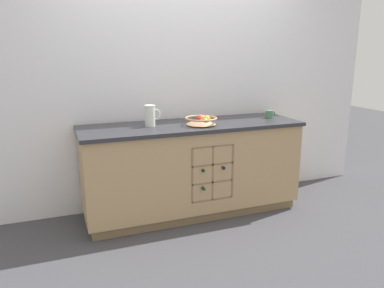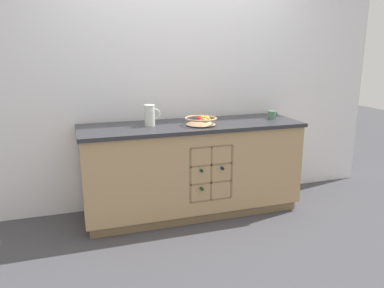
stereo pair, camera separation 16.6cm
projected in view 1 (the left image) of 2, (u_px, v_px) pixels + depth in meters
name	position (u px, v px, depth m)	size (l,w,h in m)	color
ground_plane	(192.00, 211.00, 3.76)	(14.00, 14.00, 0.00)	#424247
back_wall	(179.00, 80.00, 3.78)	(4.47, 0.06, 2.55)	white
kitchen_island	(192.00, 168.00, 3.64)	(2.11, 0.67, 0.89)	olive
fruit_bowl	(202.00, 120.00, 3.47)	(0.30, 0.30, 0.09)	tan
white_pitcher	(150.00, 115.00, 3.41)	(0.15, 0.10, 0.19)	silver
ceramic_mug	(270.00, 114.00, 3.84)	(0.11, 0.07, 0.08)	#4C7A56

